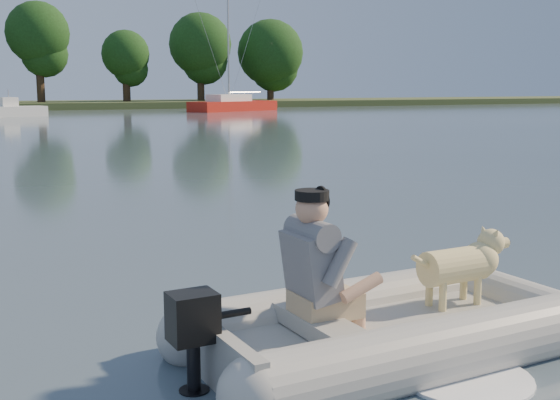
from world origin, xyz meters
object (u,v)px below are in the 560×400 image
dinghy (395,274)px  sailboat (233,105)px  man (314,260)px  dog (454,272)px  motorboat (12,104)px

dinghy → sailboat: bearing=67.0°
man → dog: man is taller
dinghy → motorboat: motorboat is taller
sailboat → dog: bearing=-132.6°
dog → motorboat: bearing=86.9°
dog → sailboat: bearing=67.7°
dinghy → motorboat: (0.48, 45.67, 0.26)m
sailboat → motorboat: bearing=168.6°
motorboat → sailboat: 17.54m
man → motorboat: bearing=85.2°
man → motorboat: 45.68m
dog → man: bearing=180.0°
dinghy → sailboat: (17.62, 49.39, -0.12)m
man → motorboat: (1.19, 45.66, 0.07)m
dinghy → dog: 0.66m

